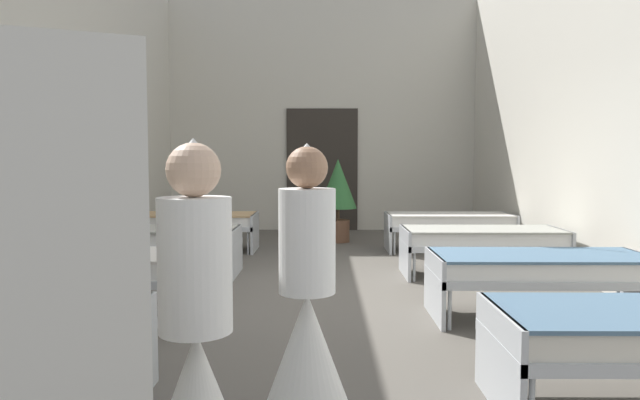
{
  "coord_description": "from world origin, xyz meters",
  "views": [
    {
      "loc": [
        0.05,
        -6.03,
        1.4
      ],
      "look_at": [
        0.0,
        0.39,
        0.95
      ],
      "focal_mm": 32.76,
      "sensor_mm": 36.0,
      "label": 1
    }
  ],
  "objects_px": {
    "bed_left_row_1": "(98,269)",
    "bed_left_row_2": "(159,239)",
    "bed_right_row_1": "(540,269)",
    "bed_left_row_3": "(194,222)",
    "bed_right_row_3": "(449,223)",
    "potted_plant": "(338,191)",
    "nurse_near_aisle": "(307,324)",
    "bed_right_row_2": "(482,240)",
    "nurse_mid_aisle": "(197,373)"
  },
  "relations": [
    {
      "from": "bed_left_row_2",
      "to": "bed_right_row_2",
      "type": "relative_size",
      "value": 1.0
    },
    {
      "from": "bed_right_row_2",
      "to": "nurse_mid_aisle",
      "type": "bearing_deg",
      "value": -117.51
    },
    {
      "from": "nurse_near_aisle",
      "to": "bed_right_row_1",
      "type": "bearing_deg",
      "value": 67.33
    },
    {
      "from": "bed_left_row_2",
      "to": "nurse_mid_aisle",
      "type": "distance_m",
      "value": 4.88
    },
    {
      "from": "bed_right_row_2",
      "to": "bed_right_row_3",
      "type": "distance_m",
      "value": 1.9
    },
    {
      "from": "bed_right_row_1",
      "to": "bed_left_row_2",
      "type": "bearing_deg",
      "value": 154.03
    },
    {
      "from": "bed_left_row_1",
      "to": "nurse_near_aisle",
      "type": "relative_size",
      "value": 1.28
    },
    {
      "from": "bed_right_row_2",
      "to": "bed_right_row_3",
      "type": "bearing_deg",
      "value": 90.0
    },
    {
      "from": "nurse_mid_aisle",
      "to": "bed_right_row_1",
      "type": "bearing_deg",
      "value": -108.75
    },
    {
      "from": "nurse_mid_aisle",
      "to": "potted_plant",
      "type": "relative_size",
      "value": 1.05
    },
    {
      "from": "bed_left_row_2",
      "to": "bed_left_row_3",
      "type": "relative_size",
      "value": 1.0
    },
    {
      "from": "bed_right_row_3",
      "to": "bed_left_row_1",
      "type": "bearing_deg",
      "value": -135.75
    },
    {
      "from": "bed_left_row_3",
      "to": "potted_plant",
      "type": "distance_m",
      "value": 2.47
    },
    {
      "from": "bed_left_row_3",
      "to": "potted_plant",
      "type": "relative_size",
      "value": 1.35
    },
    {
      "from": "bed_left_row_1",
      "to": "nurse_mid_aisle",
      "type": "relative_size",
      "value": 1.28
    },
    {
      "from": "bed_left_row_1",
      "to": "bed_left_row_2",
      "type": "bearing_deg",
      "value": 90.0
    },
    {
      "from": "bed_left_row_1",
      "to": "nurse_mid_aisle",
      "type": "xyz_separation_m",
      "value": [
        1.48,
        -2.75,
        0.09
      ]
    },
    {
      "from": "nurse_near_aisle",
      "to": "bed_left_row_1",
      "type": "bearing_deg",
      "value": 154.5
    },
    {
      "from": "bed_right_row_1",
      "to": "bed_right_row_3",
      "type": "relative_size",
      "value": 1.0
    },
    {
      "from": "bed_right_row_1",
      "to": "bed_right_row_3",
      "type": "xyz_separation_m",
      "value": [
        0.0,
        3.8,
        0.0
      ]
    },
    {
      "from": "bed_right_row_3",
      "to": "potted_plant",
      "type": "bearing_deg",
      "value": 149.78
    },
    {
      "from": "bed_right_row_1",
      "to": "bed_left_row_3",
      "type": "xyz_separation_m",
      "value": [
        -3.9,
        3.8,
        0.0
      ]
    },
    {
      "from": "nurse_mid_aisle",
      "to": "bed_left_row_1",
      "type": "bearing_deg",
      "value": -39.17
    },
    {
      "from": "bed_right_row_2",
      "to": "bed_left_row_3",
      "type": "xyz_separation_m",
      "value": [
        -3.9,
        1.9,
        0.0
      ]
    },
    {
      "from": "bed_right_row_1",
      "to": "potted_plant",
      "type": "height_order",
      "value": "potted_plant"
    },
    {
      "from": "bed_right_row_2",
      "to": "nurse_mid_aisle",
      "type": "xyz_separation_m",
      "value": [
        -2.42,
        -4.65,
        0.09
      ]
    },
    {
      "from": "bed_left_row_2",
      "to": "nurse_near_aisle",
      "type": "relative_size",
      "value": 1.28
    },
    {
      "from": "bed_right_row_1",
      "to": "potted_plant",
      "type": "bearing_deg",
      "value": 109.33
    },
    {
      "from": "bed_right_row_3",
      "to": "bed_left_row_2",
      "type": "bearing_deg",
      "value": -154.03
    },
    {
      "from": "bed_left_row_2",
      "to": "bed_left_row_3",
      "type": "distance_m",
      "value": 1.9
    },
    {
      "from": "bed_right_row_3",
      "to": "nurse_near_aisle",
      "type": "xyz_separation_m",
      "value": [
        -1.99,
        -5.85,
        0.09
      ]
    },
    {
      "from": "bed_right_row_1",
      "to": "nurse_near_aisle",
      "type": "relative_size",
      "value": 1.28
    },
    {
      "from": "bed_left_row_1",
      "to": "bed_left_row_2",
      "type": "relative_size",
      "value": 1.0
    },
    {
      "from": "bed_left_row_2",
      "to": "bed_left_row_3",
      "type": "height_order",
      "value": "same"
    },
    {
      "from": "bed_right_row_2",
      "to": "potted_plant",
      "type": "xyz_separation_m",
      "value": [
        -1.68,
        2.88,
        0.44
      ]
    },
    {
      "from": "bed_right_row_1",
      "to": "bed_right_row_3",
      "type": "bearing_deg",
      "value": 90.0
    },
    {
      "from": "bed_left_row_3",
      "to": "bed_right_row_3",
      "type": "distance_m",
      "value": 3.9
    },
    {
      "from": "bed_left_row_2",
      "to": "nurse_mid_aisle",
      "type": "xyz_separation_m",
      "value": [
        1.48,
        -4.65,
        0.09
      ]
    },
    {
      "from": "bed_left_row_3",
      "to": "bed_right_row_3",
      "type": "relative_size",
      "value": 1.0
    },
    {
      "from": "bed_right_row_1",
      "to": "bed_left_row_3",
      "type": "height_order",
      "value": "same"
    },
    {
      "from": "bed_left_row_2",
      "to": "bed_right_row_2",
      "type": "distance_m",
      "value": 3.9
    },
    {
      "from": "bed_left_row_1",
      "to": "bed_right_row_2",
      "type": "height_order",
      "value": "same"
    },
    {
      "from": "bed_right_row_1",
      "to": "bed_right_row_3",
      "type": "height_order",
      "value": "same"
    },
    {
      "from": "bed_right_row_1",
      "to": "nurse_near_aisle",
      "type": "xyz_separation_m",
      "value": [
        -1.99,
        -2.05,
        0.09
      ]
    },
    {
      "from": "bed_left_row_1",
      "to": "potted_plant",
      "type": "distance_m",
      "value": 5.29
    },
    {
      "from": "bed_right_row_1",
      "to": "bed_left_row_2",
      "type": "height_order",
      "value": "same"
    },
    {
      "from": "bed_left_row_3",
      "to": "nurse_near_aisle",
      "type": "distance_m",
      "value": 6.15
    },
    {
      "from": "bed_right_row_3",
      "to": "bed_left_row_3",
      "type": "bearing_deg",
      "value": 180.0
    },
    {
      "from": "nurse_near_aisle",
      "to": "potted_plant",
      "type": "height_order",
      "value": "nurse_near_aisle"
    },
    {
      "from": "bed_left_row_1",
      "to": "bed_left_row_2",
      "type": "xyz_separation_m",
      "value": [
        0.0,
        1.9,
        0.0
      ]
    }
  ]
}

